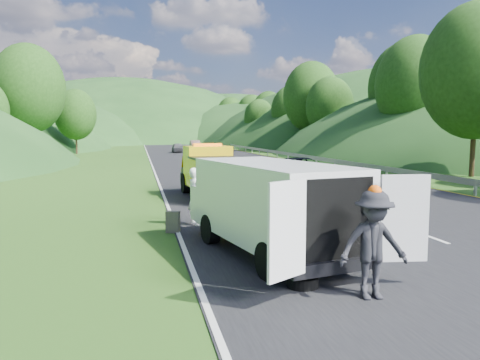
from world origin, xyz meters
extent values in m
plane|color=#38661E|center=(0.00, 0.00, 0.00)|extent=(320.00, 320.00, 0.00)
cube|color=black|center=(3.00, 40.00, 0.01)|extent=(14.00, 200.00, 0.02)
cube|color=gray|center=(10.30, 52.50, 0.00)|extent=(0.06, 140.00, 1.52)
cylinder|color=black|center=(-2.80, 8.71, 0.48)|extent=(0.42, 0.98, 0.95)
cylinder|color=black|center=(-0.99, 8.86, 0.48)|extent=(0.42, 0.98, 0.95)
cylinder|color=black|center=(-2.46, 4.90, 0.48)|extent=(0.42, 0.98, 0.95)
cylinder|color=black|center=(-0.66, 5.06, 0.48)|extent=(0.42, 0.98, 0.95)
cube|color=yellow|center=(-1.82, 7.98, 1.38)|extent=(2.18, 1.70, 1.81)
cube|color=yellow|center=(-1.64, 5.84, 1.15)|extent=(2.38, 3.42, 1.24)
cube|color=black|center=(-1.64, 5.84, 1.81)|extent=(2.38, 3.42, 0.10)
cube|color=black|center=(-1.92, 9.12, 0.86)|extent=(2.00, 1.31, 0.67)
cube|color=black|center=(-1.97, 9.69, 0.67)|extent=(2.01, 0.37, 0.48)
cube|color=yellow|center=(-1.95, 9.45, 1.48)|extent=(1.97, 0.92, 1.04)
cube|color=orange|center=(-1.82, 7.98, 2.34)|extent=(1.35, 0.35, 0.15)
cube|color=black|center=(-1.88, 8.64, 1.72)|extent=(1.81, 0.23, 0.86)
cylinder|color=black|center=(-3.15, -1.66, 0.40)|extent=(0.45, 0.84, 0.79)
cylinder|color=black|center=(-1.41, -1.29, 0.40)|extent=(0.45, 0.84, 0.79)
cylinder|color=black|center=(-2.45, -4.95, 0.40)|extent=(0.45, 0.84, 0.79)
cylinder|color=black|center=(-0.71, -4.58, 0.40)|extent=(0.45, 0.84, 0.79)
cube|color=silver|center=(-1.91, -3.21, 1.33)|extent=(3.05, 5.45, 1.83)
cube|color=silver|center=(-2.48, -0.56, 0.94)|extent=(2.12, 1.28, 0.99)
cube|color=black|center=(-2.44, -0.75, 1.73)|extent=(1.86, 0.71, 0.82)
cube|color=black|center=(-1.39, -5.68, 1.33)|extent=(1.66, 0.45, 1.58)
cube|color=silver|center=(-2.55, -6.38, 1.33)|extent=(0.83, 0.55, 1.68)
cube|color=silver|center=(-0.04, -5.85, 1.33)|extent=(0.94, 0.19, 1.68)
cube|color=black|center=(-1.37, -5.78, 0.44)|extent=(1.96, 0.56, 0.25)
imported|color=white|center=(-3.25, 0.90, 0.00)|extent=(0.69, 0.79, 1.82)
imported|color=#C0C368|center=(-2.81, -0.35, 0.00)|extent=(0.55, 0.52, 0.90)
imported|color=black|center=(-0.96, -6.37, 0.00)|extent=(1.29, 0.78, 1.95)
cube|color=brown|center=(-4.03, -0.07, 0.32)|extent=(0.45, 0.35, 0.64)
cylinder|color=black|center=(-1.95, -5.51, 0.00)|extent=(0.62, 0.62, 0.20)
imported|color=black|center=(4.40, 12.37, 0.00)|extent=(2.85, 5.27, 1.41)
imported|color=#46454A|center=(0.29, 51.28, 0.00)|extent=(1.57, 3.91, 1.33)
imported|color=brown|center=(4.22, 64.33, 0.00)|extent=(1.51, 4.34, 1.43)
camera|label=1|loc=(-4.96, -13.77, 2.99)|focal=35.00mm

